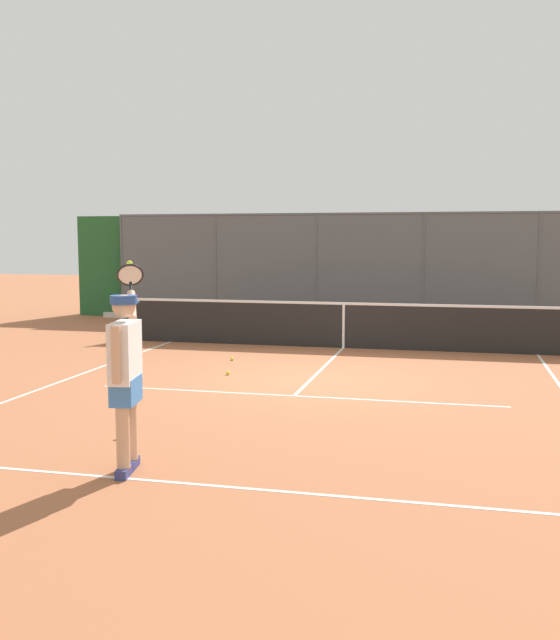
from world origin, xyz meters
name	(u,v)px	position (x,y,z in m)	size (l,w,h in m)	color
ground_plane	(311,380)	(0.00, 0.00, 0.00)	(60.00, 60.00, 0.00)	#A8603D
court_line_markings	(289,400)	(0.00, 1.56, 0.00)	(7.80, 8.78, 0.01)	white
fence_backdrop	(371,269)	(0.00, -8.66, 1.46)	(17.34, 1.37, 2.98)	#565B60
tennis_net	(344,325)	(0.00, -3.57, 0.49)	(10.03, 0.09, 1.07)	#2D2D2D
tennis_player	(125,368)	(0.85, 4.99, 1.04)	(0.65, 1.38, 2.04)	navy
tennis_ball_near_net	(228,373)	(1.44, -0.11, 0.03)	(0.07, 0.07, 0.07)	#CCDB33
tennis_ball_by_sideline	(119,436)	(1.46, 3.95, 0.03)	(0.07, 0.07, 0.07)	#D6E042
tennis_ball_near_baseline	(232,359)	(1.81, -1.52, 0.03)	(0.07, 0.07, 0.07)	#D6E042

